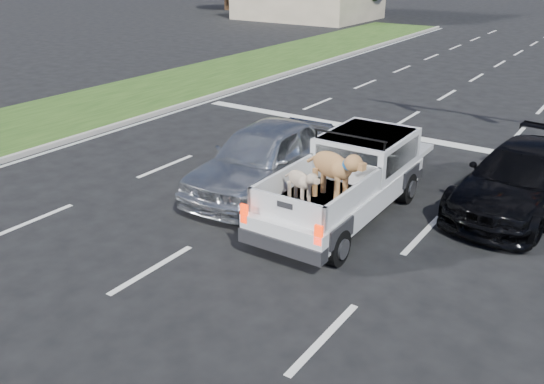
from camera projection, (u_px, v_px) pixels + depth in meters
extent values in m
plane|color=black|center=(230.00, 301.00, 9.33)|extent=(160.00, 160.00, 0.00)
cube|color=silver|center=(214.00, 146.00, 16.61)|extent=(0.12, 60.00, 0.01)
cube|color=silver|center=(320.00, 170.00, 14.80)|extent=(0.12, 60.00, 0.01)
cube|color=silver|center=(454.00, 201.00, 13.00)|extent=(0.12, 60.00, 0.01)
cube|color=silver|center=(128.00, 127.00, 18.44)|extent=(0.15, 60.00, 0.01)
cube|color=silver|center=(439.00, 142.00, 16.95)|extent=(17.00, 0.45, 0.01)
cube|color=#214314|center=(74.00, 113.00, 19.82)|extent=(5.00, 60.00, 0.10)
cube|color=#9F9992|center=(123.00, 123.00, 18.55)|extent=(0.15, 60.00, 0.14)
cylinder|color=#332114|center=(280.00, 1.00, 50.28)|extent=(0.44, 0.44, 2.16)
cylinder|color=#332114|center=(364.00, 5.00, 46.15)|extent=(0.44, 0.44, 2.16)
cylinder|color=black|center=(264.00, 226.00, 11.08)|extent=(0.26, 0.69, 0.68)
cylinder|color=black|center=(336.00, 247.00, 10.28)|extent=(0.26, 0.69, 0.68)
cylinder|color=black|center=(343.00, 174.00, 13.64)|extent=(0.26, 0.69, 0.68)
cylinder|color=black|center=(406.00, 188.00, 12.84)|extent=(0.26, 0.69, 0.68)
cube|color=silver|center=(342.00, 193.00, 11.90)|extent=(1.76, 4.79, 0.47)
cube|color=silver|center=(367.00, 150.00, 12.52)|extent=(1.68, 2.09, 0.78)
cube|color=black|center=(346.00, 163.00, 11.72)|extent=(1.40, 0.04, 0.56)
cylinder|color=black|center=(350.00, 136.00, 11.60)|extent=(1.62, 0.06, 0.05)
cube|color=black|center=(317.00, 202.00, 11.00)|extent=(1.63, 2.31, 0.05)
cube|color=silver|center=(283.00, 181.00, 11.29)|extent=(0.09, 2.30, 0.47)
cube|color=silver|center=(354.00, 198.00, 10.51)|extent=(0.09, 2.30, 0.47)
cube|color=silver|center=(286.00, 209.00, 10.05)|extent=(1.60, 0.09, 0.47)
cube|color=red|center=(244.00, 214.00, 10.37)|extent=(0.14, 0.06, 0.36)
cube|color=red|center=(319.00, 235.00, 9.59)|extent=(0.14, 0.06, 0.36)
cube|color=black|center=(282.00, 244.00, 10.19)|extent=(1.73, 0.29, 0.27)
imported|color=silver|center=(264.00, 158.00, 13.30)|extent=(2.14, 4.83, 1.62)
imported|color=black|center=(521.00, 179.00, 12.37)|extent=(2.46, 4.98, 1.39)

